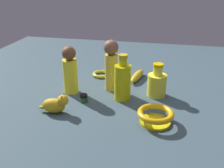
{
  "coord_description": "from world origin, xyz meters",
  "views": [
    {
      "loc": [
        -0.23,
        1.08,
        0.55
      ],
      "look_at": [
        0.0,
        0.0,
        0.05
      ],
      "focal_mm": 40.83,
      "sensor_mm": 36.0,
      "label": 1
    }
  ],
  "objects_px": {
    "bowl": "(156,116)",
    "person_figure_adult": "(70,71)",
    "banana": "(137,76)",
    "nail_polish_jar": "(84,98)",
    "cat_figurine": "(56,104)",
    "person_figure_child": "(111,64)",
    "bottle_tall": "(123,81)",
    "bottle_short": "(157,83)",
    "bangle": "(101,74)"
  },
  "relations": [
    {
      "from": "person_figure_adult",
      "to": "bottle_tall",
      "type": "xyz_separation_m",
      "value": [
        -0.26,
        0.02,
        -0.02
      ]
    },
    {
      "from": "bottle_tall",
      "to": "banana",
      "type": "bearing_deg",
      "value": -99.09
    },
    {
      "from": "person_figure_child",
      "to": "bottle_tall",
      "type": "distance_m",
      "value": 0.13
    },
    {
      "from": "bangle",
      "to": "person_figure_adult",
      "type": "height_order",
      "value": "person_figure_adult"
    },
    {
      "from": "banana",
      "to": "bowl",
      "type": "bearing_deg",
      "value": 27.55
    },
    {
      "from": "bottle_short",
      "to": "banana",
      "type": "distance_m",
      "value": 0.21
    },
    {
      "from": "nail_polish_jar",
      "to": "banana",
      "type": "relative_size",
      "value": 0.21
    },
    {
      "from": "bottle_tall",
      "to": "bowl",
      "type": "bearing_deg",
      "value": 132.6
    },
    {
      "from": "nail_polish_jar",
      "to": "bottle_short",
      "type": "relative_size",
      "value": 0.24
    },
    {
      "from": "nail_polish_jar",
      "to": "bottle_tall",
      "type": "xyz_separation_m",
      "value": [
        -0.17,
        -0.06,
        0.07
      ]
    },
    {
      "from": "bowl",
      "to": "bangle",
      "type": "distance_m",
      "value": 0.54
    },
    {
      "from": "nail_polish_jar",
      "to": "banana",
      "type": "height_order",
      "value": "banana"
    },
    {
      "from": "bottle_short",
      "to": "bottle_tall",
      "type": "xyz_separation_m",
      "value": [
        0.15,
        0.07,
        0.03
      ]
    },
    {
      "from": "bangle",
      "to": "banana",
      "type": "bearing_deg",
      "value": 177.39
    },
    {
      "from": "person_figure_adult",
      "to": "banana",
      "type": "xyz_separation_m",
      "value": [
        -0.3,
        -0.23,
        -0.09
      ]
    },
    {
      "from": "person_figure_adult",
      "to": "banana",
      "type": "bearing_deg",
      "value": -142.43
    },
    {
      "from": "banana",
      "to": "bottle_short",
      "type": "bearing_deg",
      "value": 43.89
    },
    {
      "from": "person_figure_child",
      "to": "bangle",
      "type": "relative_size",
      "value": 2.48
    },
    {
      "from": "nail_polish_jar",
      "to": "bottle_tall",
      "type": "relative_size",
      "value": 0.18
    },
    {
      "from": "bottle_short",
      "to": "person_figure_adult",
      "type": "xyz_separation_m",
      "value": [
        0.41,
        0.05,
        0.05
      ]
    },
    {
      "from": "nail_polish_jar",
      "to": "bowl",
      "type": "height_order",
      "value": "bowl"
    },
    {
      "from": "bottle_short",
      "to": "person_figure_adult",
      "type": "bearing_deg",
      "value": 7.08
    },
    {
      "from": "bangle",
      "to": "bottle_tall",
      "type": "xyz_separation_m",
      "value": [
        -0.17,
        0.26,
        0.08
      ]
    },
    {
      "from": "person_figure_child",
      "to": "bottle_short",
      "type": "distance_m",
      "value": 0.24
    },
    {
      "from": "nail_polish_jar",
      "to": "bottle_short",
      "type": "height_order",
      "value": "bottle_short"
    },
    {
      "from": "cat_figurine",
      "to": "banana",
      "type": "bearing_deg",
      "value": -124.07
    },
    {
      "from": "person_figure_child",
      "to": "bottle_short",
      "type": "height_order",
      "value": "person_figure_child"
    },
    {
      "from": "person_figure_adult",
      "to": "nail_polish_jar",
      "type": "bearing_deg",
      "value": 137.12
    },
    {
      "from": "person_figure_child",
      "to": "bangle",
      "type": "bearing_deg",
      "value": -60.86
    },
    {
      "from": "nail_polish_jar",
      "to": "person_figure_adult",
      "type": "distance_m",
      "value": 0.16
    },
    {
      "from": "person_figure_child",
      "to": "nail_polish_jar",
      "type": "relative_size",
      "value": 6.6
    },
    {
      "from": "bangle",
      "to": "banana",
      "type": "distance_m",
      "value": 0.21
    },
    {
      "from": "bangle",
      "to": "cat_figurine",
      "type": "height_order",
      "value": "cat_figurine"
    },
    {
      "from": "person_figure_child",
      "to": "bottle_tall",
      "type": "relative_size",
      "value": 1.17
    },
    {
      "from": "bowl",
      "to": "person_figure_adult",
      "type": "height_order",
      "value": "person_figure_adult"
    },
    {
      "from": "person_figure_adult",
      "to": "banana",
      "type": "distance_m",
      "value": 0.39
    },
    {
      "from": "bottle_short",
      "to": "cat_figurine",
      "type": "height_order",
      "value": "bottle_short"
    },
    {
      "from": "bangle",
      "to": "nail_polish_jar",
      "type": "bearing_deg",
      "value": 89.67
    },
    {
      "from": "bowl",
      "to": "cat_figurine",
      "type": "bearing_deg",
      "value": 0.61
    },
    {
      "from": "bangle",
      "to": "person_figure_child",
      "type": "bearing_deg",
      "value": 119.14
    },
    {
      "from": "bottle_tall",
      "to": "bangle",
      "type": "bearing_deg",
      "value": -57.28
    },
    {
      "from": "cat_figurine",
      "to": "bowl",
      "type": "bearing_deg",
      "value": -179.39
    },
    {
      "from": "bowl",
      "to": "bottle_short",
      "type": "xyz_separation_m",
      "value": [
        0.01,
        -0.25,
        0.03
      ]
    },
    {
      "from": "nail_polish_jar",
      "to": "bottle_short",
      "type": "xyz_separation_m",
      "value": [
        -0.32,
        -0.13,
        0.04
      ]
    },
    {
      "from": "nail_polish_jar",
      "to": "bottle_short",
      "type": "distance_m",
      "value": 0.35
    },
    {
      "from": "bangle",
      "to": "banana",
      "type": "xyz_separation_m",
      "value": [
        -0.21,
        0.01,
        0.01
      ]
    },
    {
      "from": "bowl",
      "to": "bangle",
      "type": "relative_size",
      "value": 1.4
    },
    {
      "from": "person_figure_adult",
      "to": "banana",
      "type": "relative_size",
      "value": 1.29
    },
    {
      "from": "cat_figurine",
      "to": "bangle",
      "type": "bearing_deg",
      "value": -100.9
    },
    {
      "from": "nail_polish_jar",
      "to": "cat_figurine",
      "type": "distance_m",
      "value": 0.14
    }
  ]
}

